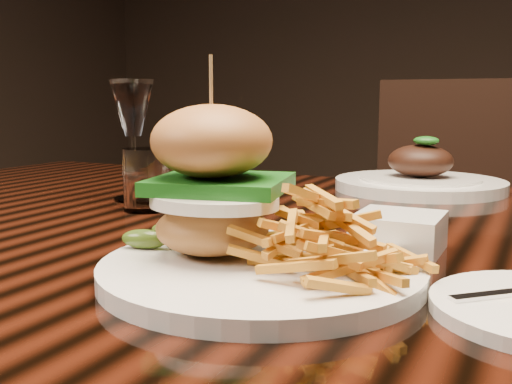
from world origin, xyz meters
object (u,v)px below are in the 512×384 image
at_px(dining_table, 300,289).
at_px(burger_plate, 256,222).
at_px(wine_glass, 133,112).
at_px(far_dish, 420,180).
at_px(chair_far, 459,245).

height_order(dining_table, burger_plate, burger_plate).
relative_size(dining_table, burger_plate, 5.91).
distance_m(wine_glass, far_dish, 0.47).
height_order(burger_plate, wine_glass, burger_plate).
relative_size(burger_plate, chair_far, 0.28).
xyz_separation_m(wine_glass, far_dish, (0.36, 0.29, -0.11)).
bearing_deg(dining_table, burger_plate, -78.51).
bearing_deg(chair_far, burger_plate, -94.63).
bearing_deg(far_dish, dining_table, -100.92).
bearing_deg(wine_glass, dining_table, -12.95).
height_order(dining_table, wine_glass, wine_glass).
xyz_separation_m(burger_plate, chair_far, (0.03, 1.10, -0.26)).
relative_size(dining_table, chair_far, 1.68).
distance_m(burger_plate, wine_glass, 0.44).
xyz_separation_m(dining_table, chair_far, (0.07, 0.89, -0.13)).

